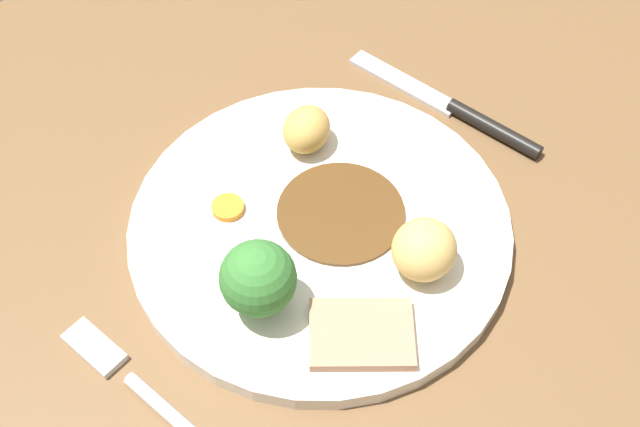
{
  "coord_description": "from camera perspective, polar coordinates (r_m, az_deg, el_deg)",
  "views": [
    {
      "loc": [
        -26.05,
        -21.08,
        51.79
      ],
      "look_at": [
        0.57,
        1.49,
        6.0
      ],
      "focal_mm": 45.12,
      "sensor_mm": 36.0,
      "label": 1
    }
  ],
  "objects": [
    {
      "name": "gravy_pool",
      "position": [
        0.59,
        1.48,
        0.08
      ],
      "size": [
        9.41,
        9.41,
        0.3
      ],
      "primitive_type": "cylinder",
      "color": "#563819",
      "rests_on": "dinner_plate"
    },
    {
      "name": "knife",
      "position": [
        0.68,
        9.85,
        7.17
      ],
      "size": [
        1.83,
        18.52,
        1.2
      ],
      "rotation": [
        0.0,
        0.0,
        1.58
      ],
      "color": "black",
      "rests_on": "dining_table"
    },
    {
      "name": "dinner_plate",
      "position": [
        0.59,
        -0.0,
        -1.0
      ],
      "size": [
        27.91,
        27.91,
        1.4
      ],
      "primitive_type": "cylinder",
      "color": "silver",
      "rests_on": "dining_table"
    },
    {
      "name": "roast_potato_right",
      "position": [
        0.55,
        7.39,
        -2.54
      ],
      "size": [
        5.39,
        5.24,
        4.15
      ],
      "primitive_type": "ellipsoid",
      "rotation": [
        0.0,
        0.0,
        3.33
      ],
      "color": "#D8B260",
      "rests_on": "dinner_plate"
    },
    {
      "name": "dining_table",
      "position": [
        0.6,
        0.73,
        -3.49
      ],
      "size": [
        120.0,
        84.0,
        3.6
      ],
      "primitive_type": "cube",
      "color": "brown",
      "rests_on": "ground"
    },
    {
      "name": "roast_potato_left",
      "position": [
        0.62,
        -0.96,
        5.99
      ],
      "size": [
        4.98,
        4.57,
        3.41
      ],
      "primitive_type": "ellipsoid",
      "rotation": [
        0.0,
        0.0,
        3.43
      ],
      "color": "tan",
      "rests_on": "dinner_plate"
    },
    {
      "name": "meat_slice_main",
      "position": [
        0.53,
        2.96,
        -8.52
      ],
      "size": [
        8.26,
        8.45,
        0.8
      ],
      "primitive_type": "cube",
      "rotation": [
        0.0,
        0.0,
        5.42
      ],
      "color": "tan",
      "rests_on": "dinner_plate"
    },
    {
      "name": "fork",
      "position": [
        0.54,
        -12.42,
        -12.17
      ],
      "size": [
        2.0,
        15.25,
        0.9
      ],
      "rotation": [
        0.0,
        0.0,
        1.57
      ],
      "color": "silver",
      "rests_on": "dining_table"
    },
    {
      "name": "carrot_coin_front",
      "position": [
        0.59,
        -6.55,
        0.42
      ],
      "size": [
        2.38,
        2.38,
        0.53
      ],
      "primitive_type": "cylinder",
      "color": "orange",
      "rests_on": "dinner_plate"
    },
    {
      "name": "broccoli_floret",
      "position": [
        0.52,
        -4.82,
        -4.34
      ],
      "size": [
        5.07,
        5.07,
        5.88
      ],
      "color": "#8CB766",
      "rests_on": "dinner_plate"
    }
  ]
}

